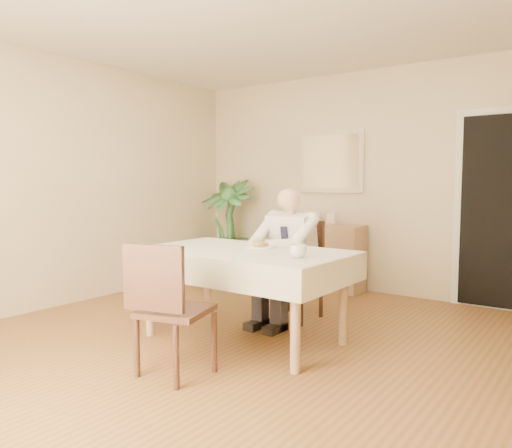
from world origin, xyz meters
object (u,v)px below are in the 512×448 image
Objects in this scene: dining_table at (244,260)px; chair_near at (167,303)px; coffee_mug at (298,251)px; potted_palm at (228,230)px; chair_far at (299,263)px; sideboard at (324,256)px; seated_man at (283,249)px.

chair_near is (0.07, -0.94, -0.16)m from dining_table.
coffee_mug is 0.09× the size of potted_palm.
chair_far is at bearing -30.72° from potted_palm.
potted_palm is at bearing 138.63° from coffee_mug.
chair_far reaches higher than chair_near.
chair_near is at bearing -78.67° from sideboard.
chair_far is at bearing -69.88° from sideboard.
potted_palm reaches higher than dining_table.
coffee_mug is at bearing -41.37° from potted_palm.
seated_man is 0.93m from coffee_mug.
potted_palm is at bearing 132.42° from dining_table.
chair_far is 0.94× the size of sideboard.
potted_palm is at bearing -165.80° from sideboard.
coffee_mug is 3.04m from potted_palm.
coffee_mug is (0.51, 0.82, 0.29)m from chair_near.
chair_far is 0.70× the size of potted_palm.
seated_man is (-0.07, 1.53, 0.18)m from chair_near.
sideboard is (-0.47, 3.10, -0.12)m from chair_near.
potted_palm reaches higher than coffee_mug.
dining_table is at bearing -82.68° from chair_far.
coffee_mug is at bearing -52.37° from chair_far.
chair_far is 1.34m from sideboard.
dining_table is 1.38× the size of seated_man.
coffee_mug is at bearing 42.40° from chair_near.
coffee_mug is 0.12× the size of sideboard.
potted_palm is (-1.29, -0.26, 0.27)m from sideboard.
chair_near is 1.01m from coffee_mug.
chair_far is (0.00, 0.88, -0.14)m from dining_table.
seated_man reaches higher than dining_table.
seated_man is 1.64m from sideboard.
potted_palm reaches higher than chair_far.
sideboard is at bearing 113.44° from coffee_mug.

